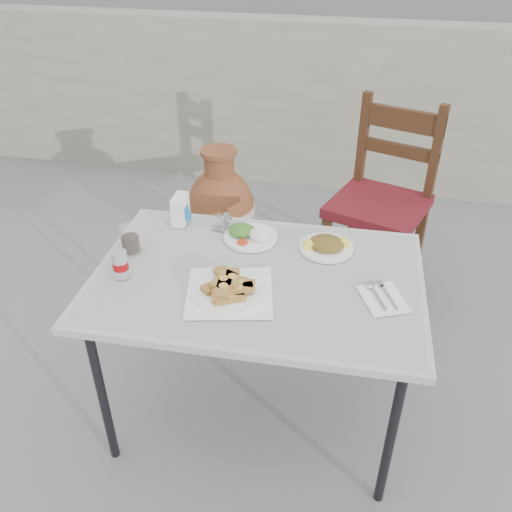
% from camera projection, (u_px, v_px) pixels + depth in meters
% --- Properties ---
extents(ground, '(80.00, 80.00, 0.00)m').
position_uv_depth(ground, '(280.00, 435.00, 2.29)').
color(ground, slate).
rests_on(ground, ground).
extents(cafe_table, '(1.23, 0.85, 0.74)m').
position_uv_depth(cafe_table, '(257.00, 286.00, 2.02)').
color(cafe_table, black).
rests_on(cafe_table, ground).
extents(pide_plate, '(0.36, 0.36, 0.06)m').
position_uv_depth(pide_plate, '(229.00, 286.00, 1.89)').
color(pide_plate, white).
rests_on(pide_plate, cafe_table).
extents(salad_rice_plate, '(0.22, 0.22, 0.06)m').
position_uv_depth(salad_rice_plate, '(250.00, 234.00, 2.20)').
color(salad_rice_plate, white).
rests_on(salad_rice_plate, cafe_table).
extents(salad_chopped_plate, '(0.22, 0.22, 0.05)m').
position_uv_depth(salad_chopped_plate, '(326.00, 245.00, 2.13)').
color(salad_chopped_plate, white).
rests_on(salad_chopped_plate, cafe_table).
extents(soda_can, '(0.06, 0.06, 0.10)m').
position_uv_depth(soda_can, '(120.00, 264.00, 1.96)').
color(soda_can, silver).
rests_on(soda_can, cafe_table).
extents(cola_glass, '(0.08, 0.08, 0.11)m').
position_uv_depth(cola_glass, '(130.00, 240.00, 2.11)').
color(cola_glass, white).
rests_on(cola_glass, cafe_table).
extents(napkin_holder, '(0.07, 0.10, 0.12)m').
position_uv_depth(napkin_holder, '(180.00, 210.00, 2.28)').
color(napkin_holder, white).
rests_on(napkin_holder, cafe_table).
extents(condiment_caddy, '(0.11, 0.09, 0.07)m').
position_uv_depth(condiment_caddy, '(225.00, 223.00, 2.26)').
color(condiment_caddy, '#BABAC1').
rests_on(condiment_caddy, cafe_table).
extents(cutlery_napkin, '(0.20, 0.22, 0.01)m').
position_uv_depth(cutlery_napkin, '(381.00, 296.00, 1.88)').
color(cutlery_napkin, white).
rests_on(cutlery_napkin, cafe_table).
extents(chair, '(0.59, 0.59, 1.05)m').
position_uv_depth(chair, '(382.00, 200.00, 2.90)').
color(chair, '#31200D').
rests_on(chair, ground).
extents(terracotta_urn, '(0.41, 0.41, 0.71)m').
position_uv_depth(terracotta_urn, '(221.00, 209.00, 3.25)').
color(terracotta_urn, brown).
rests_on(terracotta_urn, ground).
extents(back_wall, '(6.00, 0.25, 1.20)m').
position_uv_depth(back_wall, '(340.00, 107.00, 3.99)').
color(back_wall, '#9F9884').
rests_on(back_wall, ground).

